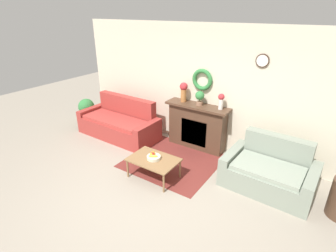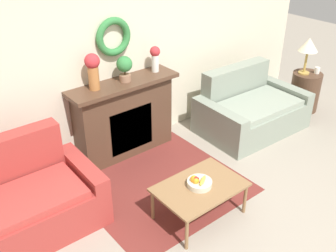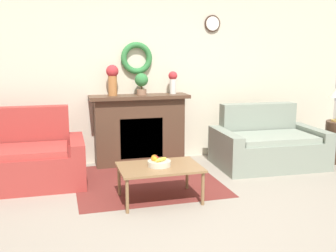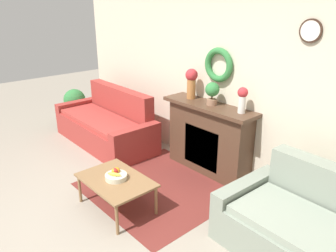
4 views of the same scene
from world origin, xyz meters
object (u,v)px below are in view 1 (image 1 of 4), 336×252
(coffee_table, at_px, (154,161))
(fruit_bowl, at_px, (153,156))
(potted_plant_floor_by_couch, at_px, (87,109))
(fireplace, at_px, (197,126))
(couch_left, at_px, (120,124))
(potted_plant_on_mantel, at_px, (200,97))
(vase_on_mantel_left, at_px, (184,91))
(vase_on_mantel_right, at_px, (221,100))
(loveseat_right, at_px, (269,172))

(coffee_table, height_order, fruit_bowl, fruit_bowl)
(potted_plant_floor_by_couch, bearing_deg, fireplace, 9.21)
(couch_left, bearing_deg, fruit_bowl, -27.68)
(coffee_table, xyz_separation_m, potted_plant_on_mantel, (0.13, 1.52, 0.86))
(couch_left, xyz_separation_m, coffee_table, (1.79, -0.99, 0.04))
(vase_on_mantel_left, xyz_separation_m, vase_on_mantel_right, (0.89, 0.00, -0.06))
(coffee_table, bearing_deg, fruit_bowl, 133.12)
(vase_on_mantel_left, bearing_deg, potted_plant_on_mantel, -2.76)
(couch_left, bearing_deg, fireplace, 17.26)
(fireplace, height_order, fruit_bowl, fireplace)
(loveseat_right, distance_m, vase_on_mantel_right, 1.68)
(couch_left, relative_size, potted_plant_floor_by_couch, 2.88)
(vase_on_mantel_left, bearing_deg, vase_on_mantel_right, 0.00)
(loveseat_right, bearing_deg, fireplace, 163.69)
(coffee_table, height_order, potted_plant_floor_by_couch, potted_plant_floor_by_couch)
(fruit_bowl, bearing_deg, loveseat_right, 26.03)
(vase_on_mantel_left, distance_m, vase_on_mantel_right, 0.90)
(fruit_bowl, xyz_separation_m, potted_plant_floor_by_couch, (-3.03, 1.01, 0.00))
(fireplace, distance_m, vase_on_mantel_left, 0.85)
(fireplace, bearing_deg, loveseat_right, -18.69)
(coffee_table, distance_m, vase_on_mantel_right, 1.87)
(couch_left, xyz_separation_m, vase_on_mantel_left, (1.50, 0.55, 0.96))
(couch_left, relative_size, fruit_bowl, 8.03)
(vase_on_mantel_left, relative_size, vase_on_mantel_right, 1.30)
(fruit_bowl, height_order, vase_on_mantel_left, vase_on_mantel_left)
(vase_on_mantel_right, bearing_deg, fruit_bowl, -112.02)
(couch_left, distance_m, vase_on_mantel_left, 1.87)
(coffee_table, bearing_deg, couch_left, 151.14)
(couch_left, relative_size, coffee_table, 2.29)
(potted_plant_floor_by_couch, bearing_deg, coffee_table, -18.64)
(fireplace, distance_m, vase_on_mantel_right, 0.87)
(fireplace, xyz_separation_m, potted_plant_on_mantel, (0.04, -0.01, 0.70))
(loveseat_right, bearing_deg, coffee_table, -151.16)
(potted_plant_floor_by_couch, bearing_deg, fruit_bowl, -18.50)
(fruit_bowl, relative_size, potted_plant_on_mantel, 0.82)
(couch_left, height_order, potted_plant_floor_by_couch, couch_left)
(couch_left, height_order, coffee_table, couch_left)
(coffee_table, xyz_separation_m, potted_plant_floor_by_couch, (-3.04, 1.03, 0.08))
(vase_on_mantel_right, bearing_deg, couch_left, -167.01)
(coffee_table, height_order, potted_plant_on_mantel, potted_plant_on_mantel)
(potted_plant_on_mantel, bearing_deg, vase_on_mantel_right, 2.39)
(loveseat_right, xyz_separation_m, fruit_bowl, (-1.88, -0.92, 0.14))
(coffee_table, relative_size, vase_on_mantel_right, 2.71)
(potted_plant_floor_by_couch, bearing_deg, couch_left, -1.81)
(coffee_table, distance_m, fruit_bowl, 0.08)
(coffee_table, bearing_deg, fireplace, 86.64)
(coffee_table, height_order, vase_on_mantel_right, vase_on_mantel_right)
(fruit_bowl, bearing_deg, coffee_table, -46.88)
(fireplace, relative_size, vase_on_mantel_left, 3.31)
(fireplace, height_order, coffee_table, fireplace)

